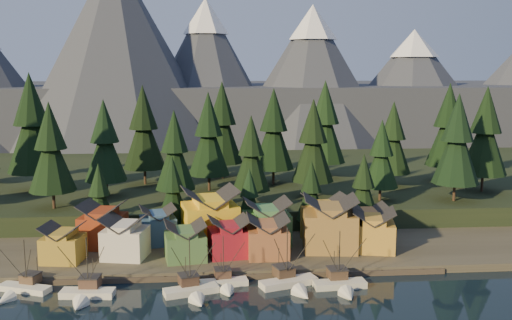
{
  "coord_description": "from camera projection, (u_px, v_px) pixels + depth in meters",
  "views": [
    {
      "loc": [
        -3.6,
        -84.45,
        37.95
      ],
      "look_at": [
        5.68,
        30.0,
        19.67
      ],
      "focal_mm": 40.0,
      "sensor_mm": 36.0,
      "label": 1
    }
  ],
  "objects": [
    {
      "name": "ground",
      "position": [
        235.0,
        314.0,
        89.38
      ],
      "size": [
        500.0,
        500.0,
        0.0
      ],
      "primitive_type": "plane",
      "color": "black",
      "rests_on": "ground"
    },
    {
      "name": "shore_strip",
      "position": [
        227.0,
        236.0,
        128.63
      ],
      "size": [
        400.0,
        50.0,
        1.5
      ],
      "primitive_type": "cube",
      "color": "#3A352A",
      "rests_on": "ground"
    },
    {
      "name": "hillside",
      "position": [
        222.0,
        183.0,
        177.5
      ],
      "size": [
        420.0,
        100.0,
        6.0
      ],
      "primitive_type": "cube",
      "color": "black",
      "rests_on": "ground"
    },
    {
      "name": "dock",
      "position": [
        231.0,
        274.0,
        105.54
      ],
      "size": [
        80.0,
        4.0,
        1.0
      ],
      "primitive_type": "cube",
      "color": "#4E4538",
      "rests_on": "ground"
    },
    {
      "name": "mountain_ridge",
      "position": [
        208.0,
        93.0,
        295.19
      ],
      "size": [
        560.0,
        190.0,
        90.0
      ],
      "color": "#414453",
      "rests_on": "ground"
    },
    {
      "name": "boat_0",
      "position": [
        20.0,
        283.0,
        97.32
      ],
      "size": [
        9.87,
        10.2,
        10.07
      ],
      "rotation": [
        0.0,
        0.0,
        -0.36
      ],
      "color": "silver",
      "rests_on": "ground"
    },
    {
      "name": "boat_1",
      "position": [
        85.0,
        286.0,
        94.97
      ],
      "size": [
        9.43,
        10.12,
        11.27
      ],
      "rotation": [
        0.0,
        0.0,
        -0.09
      ],
      "color": "silver",
      "rests_on": "ground"
    },
    {
      "name": "boat_2",
      "position": [
        192.0,
        284.0,
        96.23
      ],
      "size": [
        9.96,
        10.42,
        11.03
      ],
      "rotation": [
        0.0,
        0.0,
        0.29
      ],
      "color": "silver",
      "rests_on": "ground"
    },
    {
      "name": "boat_3",
      "position": [
        225.0,
        277.0,
        100.06
      ],
      "size": [
        8.89,
        9.48,
        9.91
      ],
      "rotation": [
        0.0,
        0.0,
        0.13
      ],
      "color": "silver",
      "rests_on": "ground"
    },
    {
      "name": "boat_4",
      "position": [
        292.0,
        276.0,
        99.77
      ],
      "size": [
        11.07,
        11.48,
        11.56
      ],
      "rotation": [
        0.0,
        0.0,
        0.32
      ],
      "color": "beige",
      "rests_on": "ground"
    },
    {
      "name": "boat_5",
      "position": [
        342.0,
        278.0,
        99.0
      ],
      "size": [
        9.64,
        10.37,
        11.24
      ],
      "rotation": [
        0.0,
        0.0,
        0.08
      ],
      "color": "beige",
      "rests_on": "ground"
    },
    {
      "name": "house_front_0",
      "position": [
        63.0,
        242.0,
        108.93
      ],
      "size": [
        8.16,
        7.83,
        7.24
      ],
      "rotation": [
        0.0,
        0.0,
        -0.15
      ],
      "color": "olive",
      "rests_on": "shore_strip"
    },
    {
      "name": "house_front_1",
      "position": [
        125.0,
        236.0,
        111.08
      ],
      "size": [
        9.4,
        9.15,
        8.32
      ],
      "rotation": [
        0.0,
        0.0,
        -0.2
      ],
      "color": "beige",
      "rests_on": "shore_strip"
    },
    {
      "name": "house_front_2",
      "position": [
        185.0,
        240.0,
        110.03
      ],
      "size": [
        8.64,
        8.69,
        7.39
      ],
      "rotation": [
        0.0,
        0.0,
        0.16
      ],
      "color": "#456B3A",
      "rests_on": "shore_strip"
    },
    {
      "name": "house_front_3",
      "position": [
        229.0,
        236.0,
        112.19
      ],
      "size": [
        8.66,
        8.36,
        7.77
      ],
      "rotation": [
        0.0,
        0.0,
        0.15
      ],
      "color": "maroon",
      "rests_on": "shore_strip"
    },
    {
      "name": "house_front_4",
      "position": [
        268.0,
        235.0,
        112.03
      ],
      "size": [
        7.96,
        8.58,
        8.08
      ],
      "rotation": [
        0.0,
        0.0,
        0.01
      ],
      "color": "brown",
      "rests_on": "shore_strip"
    },
    {
      "name": "house_front_5",
      "position": [
        330.0,
        222.0,
        115.72
      ],
      "size": [
        11.52,
        10.68,
        11.04
      ],
      "rotation": [
        0.0,
        0.0,
        -0.11
      ],
      "color": "olive",
      "rests_on": "shore_strip"
    },
    {
      "name": "house_front_6",
      "position": [
        373.0,
        229.0,
        115.58
      ],
      "size": [
        10.03,
        9.67,
        8.5
      ],
      "rotation": [
        0.0,
        0.0,
        -0.22
      ],
      "color": "#BA882F",
      "rests_on": "shore_strip"
    },
    {
      "name": "house_back_0",
      "position": [
        103.0,
        224.0,
        117.9
      ],
      "size": [
        9.85,
        9.57,
        9.32
      ],
      "rotation": [
        0.0,
        0.0,
        -0.17
      ],
      "color": "maroon",
      "rests_on": "shore_strip"
    },
    {
      "name": "house_back_1",
      "position": [
        158.0,
        224.0,
        120.01
      ],
      "size": [
        8.51,
        8.58,
        7.97
      ],
      "rotation": [
        0.0,
        0.0,
        0.23
      ],
      "color": "#33547A",
      "rests_on": "shore_strip"
    },
    {
      "name": "house_back_2",
      "position": [
        210.0,
        214.0,
        120.43
      ],
      "size": [
        12.82,
        12.1,
        11.75
      ],
      "rotation": [
        0.0,
        0.0,
        0.2
      ],
      "color": "yellow",
      "rests_on": "shore_strip"
    },
    {
      "name": "house_back_3",
      "position": [
        267.0,
        221.0,
        119.83
      ],
      "size": [
        9.99,
        9.05,
        9.51
      ],
      "rotation": [
        0.0,
        0.0,
        0.08
      ],
      "color": "#417845",
      "rests_on": "shore_strip"
    },
    {
      "name": "house_back_4",
      "position": [
        326.0,
        218.0,
        121.36
      ],
      "size": [
        9.97,
        9.65,
        9.9
      ],
      "rotation": [
        0.0,
        0.0,
        0.11
      ],
      "color": "#A57B2A",
      "rests_on": "shore_strip"
    },
    {
      "name": "house_back_5",
      "position": [
        369.0,
        222.0,
        122.06
      ],
      "size": [
        7.5,
        7.59,
        8.0
      ],
      "rotation": [
        0.0,
        0.0,
        -0.06
      ],
      "color": "#A86E3B",
      "rests_on": "shore_strip"
    },
    {
      "name": "tree_hill_1",
      "position": [
        32.0,
        127.0,
        148.69
      ],
      "size": [
        13.44,
        13.44,
        31.31
      ],
      "color": "#332319",
      "rests_on": "hillside"
    },
    {
      "name": "tree_hill_2",
      "position": [
        51.0,
        151.0,
        130.35
      ],
      "size": [
        10.68,
        10.68,
        24.87
      ],
      "color": "#332319",
      "rests_on": "hillside"
    },
    {
      "name": "tree_hill_3",
      "position": [
        105.0,
        144.0,
        142.97
      ],
      "size": [
        10.63,
        10.63,
        24.76
      ],
      "color": "#332319",
      "rests_on": "hillside"
    },
    {
      "name": "tree_hill_4",
      "position": [
        144.0,
        130.0,
        158.11
      ],
      "size": [
        11.96,
        11.96,
        27.85
      ],
      "color": "#332319",
      "rests_on": "hillside"
    },
    {
      "name": "tree_hill_5",
      "position": [
        175.0,
        153.0,
        134.74
      ],
      "size": [
        9.74,
        9.74,
        22.68
      ],
      "color": "#332319",
      "rests_on": "hillside"
    },
    {
      "name": "tree_hill_6",
      "position": [
        209.0,
        137.0,
        149.84
      ],
      "size": [
        11.3,
        11.3,
        26.32
      ],
      "color": "#332319",
      "rests_on": "hillside"
    },
    {
      "name": "tree_hill_7",
      "position": [
        251.0,
        156.0,
        134.32
      ],
      "size": [
        9.22,
        9.22,
        21.48
      ],
      "color": "#332319",
      "rests_on": "hillside"
    },
    {
      "name": "tree_hill_8",
      "position": [
        274.0,
        132.0,
        158.1
      ],
      "size": [
        11.6,
        11.6,
        27.01
      ],
      "color": "#332319",
      "rests_on": "hillside"
    },
    {
      "name": "tree_hill_9",
      "position": [
        313.0,
        144.0,
        142.19
      ],
      "size": [
        10.69,
        10.69,
        24.9
      ],
      "color": "#332319",
      "rests_on": "hillside"
    },
    {
      "name": "tree_hill_10",
      "position": [
        325.0,
        125.0,
        167.09
      ],
      "size": [
        12.41,
        12.41,
        28.91
      ],
      "color": "#332319",
      "rests_on": "hillside"
    },
    {
      "name": "tree_hill_11",
      "position": [
        381.0,
        157.0,
        138.97
      ],
      "size": [
        8.59,
        8.59,
        20.01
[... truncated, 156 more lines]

